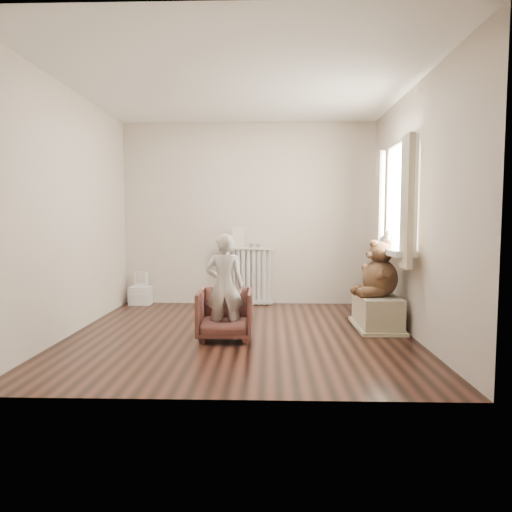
{
  "coord_description": "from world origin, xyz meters",
  "views": [
    {
      "loc": [
        0.3,
        -4.79,
        1.22
      ],
      "look_at": [
        0.15,
        0.45,
        0.8
      ],
      "focal_mm": 32.0,
      "sensor_mm": 36.0,
      "label": 1
    }
  ],
  "objects_px": {
    "toy_bench": "(377,310)",
    "plush_cat": "(386,239)",
    "radiator": "(246,278)",
    "teddy_bear": "(380,269)",
    "armchair": "(225,314)",
    "child": "(225,286)",
    "toy_vanity": "(140,286)"
  },
  "relations": [
    {
      "from": "child",
      "to": "teddy_bear",
      "type": "bearing_deg",
      "value": -163.54
    },
    {
      "from": "radiator",
      "to": "teddy_bear",
      "type": "distance_m",
      "value": 2.13
    },
    {
      "from": "armchair",
      "to": "child",
      "type": "distance_m",
      "value": 0.3
    },
    {
      "from": "child",
      "to": "plush_cat",
      "type": "bearing_deg",
      "value": -157.4
    },
    {
      "from": "toy_vanity",
      "to": "toy_bench",
      "type": "bearing_deg",
      "value": -23.39
    },
    {
      "from": "toy_bench",
      "to": "plush_cat",
      "type": "height_order",
      "value": "plush_cat"
    },
    {
      "from": "radiator",
      "to": "child",
      "type": "relative_size",
      "value": 0.78
    },
    {
      "from": "armchair",
      "to": "toy_bench",
      "type": "relative_size",
      "value": 0.71
    },
    {
      "from": "radiator",
      "to": "teddy_bear",
      "type": "height_order",
      "value": "teddy_bear"
    },
    {
      "from": "toy_vanity",
      "to": "teddy_bear",
      "type": "distance_m",
      "value": 3.4
    },
    {
      "from": "radiator",
      "to": "toy_bench",
      "type": "distance_m",
      "value": 2.07
    },
    {
      "from": "plush_cat",
      "to": "child",
      "type": "bearing_deg",
      "value": -137.99
    },
    {
      "from": "toy_vanity",
      "to": "armchair",
      "type": "height_order",
      "value": "armchair"
    },
    {
      "from": "radiator",
      "to": "toy_bench",
      "type": "bearing_deg",
      "value": -41.16
    },
    {
      "from": "teddy_bear",
      "to": "plush_cat",
      "type": "relative_size",
      "value": 2.47
    },
    {
      "from": "toy_bench",
      "to": "armchair",
      "type": "bearing_deg",
      "value": -162.28
    },
    {
      "from": "child",
      "to": "teddy_bear",
      "type": "xyz_separation_m",
      "value": [
        1.68,
        0.53,
        0.12
      ]
    },
    {
      "from": "toy_bench",
      "to": "toy_vanity",
      "type": "bearing_deg",
      "value": 156.61
    },
    {
      "from": "radiator",
      "to": "child",
      "type": "xyz_separation_m",
      "value": [
        -0.11,
        -1.94,
        0.16
      ]
    },
    {
      "from": "radiator",
      "to": "teddy_bear",
      "type": "relative_size",
      "value": 1.34
    },
    {
      "from": "plush_cat",
      "to": "radiator",
      "type": "bearing_deg",
      "value": 164.22
    },
    {
      "from": "armchair",
      "to": "teddy_bear",
      "type": "bearing_deg",
      "value": 14.89
    },
    {
      "from": "child",
      "to": "teddy_bear",
      "type": "distance_m",
      "value": 1.76
    },
    {
      "from": "child",
      "to": "plush_cat",
      "type": "height_order",
      "value": "plush_cat"
    },
    {
      "from": "radiator",
      "to": "toy_vanity",
      "type": "relative_size",
      "value": 1.75
    },
    {
      "from": "toy_bench",
      "to": "plush_cat",
      "type": "bearing_deg",
      "value": 55.55
    },
    {
      "from": "radiator",
      "to": "child",
      "type": "distance_m",
      "value": 1.95
    },
    {
      "from": "toy_bench",
      "to": "teddy_bear",
      "type": "distance_m",
      "value": 0.47
    },
    {
      "from": "toy_bench",
      "to": "child",
      "type": "bearing_deg",
      "value": -160.74
    },
    {
      "from": "radiator",
      "to": "armchair",
      "type": "relative_size",
      "value": 1.47
    },
    {
      "from": "armchair",
      "to": "toy_bench",
      "type": "bearing_deg",
      "value": 16.78
    },
    {
      "from": "toy_bench",
      "to": "teddy_bear",
      "type": "relative_size",
      "value": 1.29
    }
  ]
}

